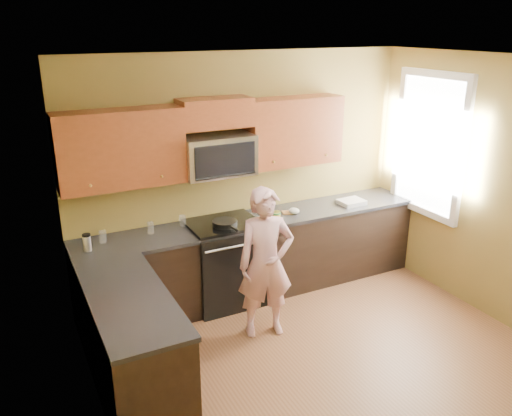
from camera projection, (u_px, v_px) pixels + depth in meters
floor at (341, 374)px, 4.64m from camera, size 4.00×4.00×0.00m
ceiling at (362, 62)px, 3.73m from camera, size 4.00×4.00×0.00m
wall_back at (244, 174)px, 5.87m from camera, size 4.00×0.00×4.00m
wall_left at (98, 289)px, 3.34m from camera, size 0.00×4.00×4.00m
cabinet_back_run at (256, 257)px, 5.92m from camera, size 4.00×0.60×0.88m
cabinet_left_run at (132, 348)px, 4.27m from camera, size 0.60×1.60×0.88m
countertop_back at (256, 220)px, 5.76m from camera, size 4.00×0.62×0.04m
countertop_left at (129, 298)px, 4.12m from camera, size 0.62×1.60×0.04m
stove at (225, 262)px, 5.72m from camera, size 0.76×0.65×0.95m
microwave at (218, 175)px, 5.50m from camera, size 0.76×0.40×0.42m
upper_cab_left at (124, 186)px, 5.10m from camera, size 1.22×0.33×0.75m
upper_cab_right at (293, 164)px, 5.92m from camera, size 1.12×0.33×0.75m
upper_cab_over_mw at (215, 113)px, 5.31m from camera, size 0.76×0.33×0.30m
window at (429, 145)px, 5.94m from camera, size 0.06×1.06×1.66m
woman at (266, 263)px, 5.04m from camera, size 0.63×0.48×1.52m
frying_pan at (225, 226)px, 5.47m from camera, size 0.30×0.48×0.06m
butter_tub at (275, 217)px, 5.78m from camera, size 0.14×0.14×0.08m
toast_slice at (287, 213)px, 5.91m from camera, size 0.14×0.14×0.01m
napkin_a at (273, 222)px, 5.58m from camera, size 0.11×0.12×0.06m
napkin_b at (294, 211)px, 5.89m from camera, size 0.15×0.16×0.07m
dish_towel at (351, 202)px, 6.21m from camera, size 0.31×0.25×0.05m
travel_mug at (88, 251)px, 4.94m from camera, size 0.10×0.10×0.17m
glass_a at (103, 237)px, 5.10m from camera, size 0.09×0.09×0.12m
glass_b at (151, 228)px, 5.33m from camera, size 0.09×0.09×0.12m
glass_c at (183, 221)px, 5.52m from camera, size 0.08×0.08×0.12m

